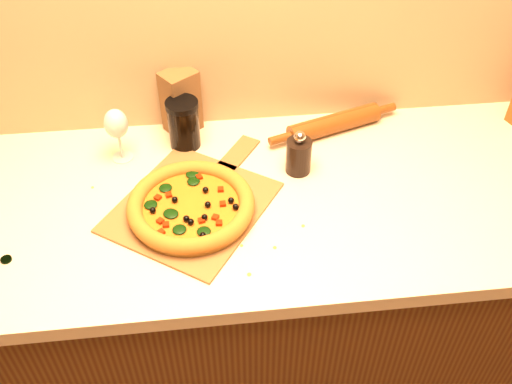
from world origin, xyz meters
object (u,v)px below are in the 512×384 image
object	(u,v)px
pizza_peel	(195,203)
dark_jar	(184,124)
rolling_pin	(334,123)
pepper_grinder	(299,155)
pizza	(191,206)
wine_glass	(116,125)

from	to	relation	value
pizza_peel	dark_jar	bearing A→B (deg)	128.64
pizza_peel	dark_jar	distance (m)	0.25
pizza_peel	rolling_pin	distance (m)	0.47
pepper_grinder	rolling_pin	size ratio (longest dim) A/B	0.32
pizza	rolling_pin	bearing A→B (deg)	35.02
pizza	pepper_grinder	bearing A→B (deg)	25.02
pizza_peel	wine_glass	xyz separation A→B (m)	(-0.19, 0.20, 0.10)
wine_glass	pizza_peel	bearing A→B (deg)	-47.04
rolling_pin	wine_glass	distance (m)	0.59
pizza_peel	pepper_grinder	world-z (taller)	pepper_grinder
pepper_grinder	rolling_pin	distance (m)	0.20
rolling_pin	wine_glass	size ratio (longest dim) A/B	2.53
pizza_peel	dark_jar	size ratio (longest dim) A/B	3.63
rolling_pin	wine_glass	world-z (taller)	wine_glass
wine_glass	dark_jar	xyz separation A→B (m)	(0.17, 0.04, -0.04)
dark_jar	pepper_grinder	bearing A→B (deg)	-25.81
pizza	pepper_grinder	world-z (taller)	pepper_grinder
pepper_grinder	rolling_pin	world-z (taller)	pepper_grinder
pizza_peel	dark_jar	xyz separation A→B (m)	(-0.02, 0.24, 0.07)
pizza_peel	pizza	xyz separation A→B (m)	(-0.01, -0.03, 0.02)
rolling_pin	dark_jar	xyz separation A→B (m)	(-0.41, -0.02, 0.04)
pepper_grinder	rolling_pin	xyz separation A→B (m)	(0.13, 0.15, -0.02)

